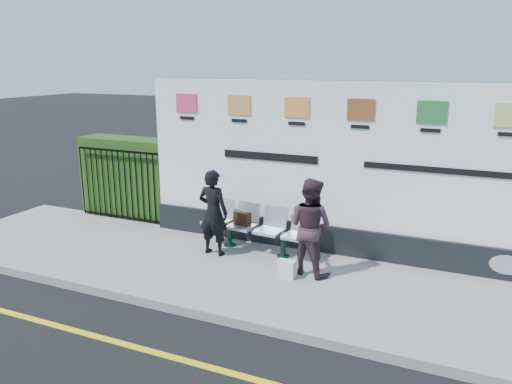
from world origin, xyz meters
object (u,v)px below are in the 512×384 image
at_px(billboard, 358,183).
at_px(bench, 256,239).
at_px(woman_left, 213,212).
at_px(woman_right, 310,226).

bearing_deg(billboard, bench, -161.64).
relative_size(billboard, woman_left, 5.25).
bearing_deg(woman_right, billboard, -98.30).
height_order(bench, woman_right, woman_right).
bearing_deg(woman_left, woman_right, 178.82).
xyz_separation_m(billboard, woman_right, (-0.49, -1.07, -0.52)).
distance_m(bench, woman_right, 1.40).
bearing_deg(woman_left, bench, -144.41).
relative_size(woman_left, woman_right, 0.97).
relative_size(billboard, bench, 3.81).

